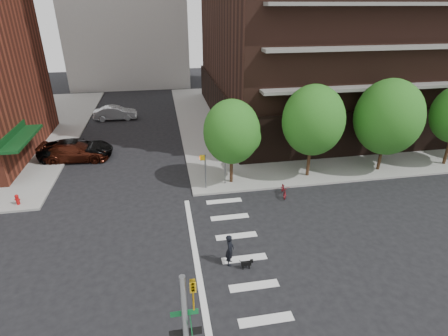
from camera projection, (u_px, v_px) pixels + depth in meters
ground at (187, 266)px, 17.92m from camera, size 120.00×120.00×0.00m
sidewalk_ne at (341, 114)px, 42.10m from camera, size 39.00×33.00×0.15m
crosswalk at (230, 260)px, 18.27m from camera, size 3.85×13.00×0.01m
tree_a at (232, 132)px, 24.39m from camera, size 4.00×4.00×5.90m
tree_b at (313, 120)px, 25.15m from camera, size 4.50×4.50×6.65m
tree_c at (388, 117)px, 26.16m from camera, size 5.00×5.00×6.80m
pedestrian_signal at (210, 166)px, 24.54m from camera, size 2.18×0.67×2.60m
fire_hydrant at (17, 199)px, 22.92m from camera, size 0.24×0.24×0.73m
parked_car_black at (76, 149)px, 29.96m from camera, size 2.88×6.06×1.67m
parked_car_maroon at (75, 152)px, 29.56m from camera, size 2.57×5.65×1.60m
parked_car_silver at (115, 113)px, 40.05m from camera, size 1.68×4.78×1.57m
scooter at (284, 190)px, 24.28m from camera, size 0.92×1.77×0.89m
dog_walker at (230, 250)px, 17.69m from camera, size 0.73×0.58×1.75m
dog at (247, 263)px, 17.60m from camera, size 0.60×0.18×0.51m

